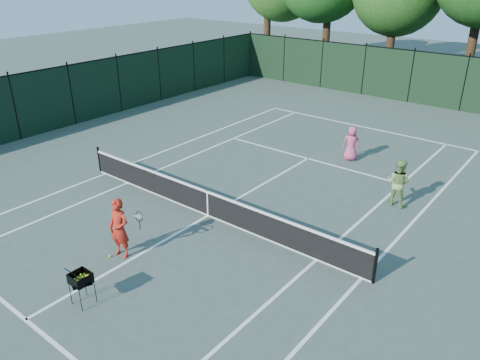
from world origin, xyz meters
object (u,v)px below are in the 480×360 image
Objects in this scene: player_pink at (351,143)px; player_green at (398,183)px; coach at (119,228)px; ball_hopper at (81,279)px; loose_ball_midcourt at (110,256)px.

player_pink is 0.89× the size of player_green.
coach is 2.13m from ball_hopper.
loose_ball_midcourt is at bearing 147.46° from ball_hopper.
coach reaches higher than player_green.
player_pink is 21.77× the size of loose_ball_midcourt.
loose_ball_midcourt is at bearing 54.82° from player_pink.
player_green is 1.90× the size of ball_hopper.
player_green reaches higher than player_pink.
coach is 26.18× the size of loose_ball_midcourt.
coach reaches higher than player_pink.
player_green is at bearing 58.02° from loose_ball_midcourt.
loose_ball_midcourt is at bearing -136.27° from coach.
player_pink reaches higher than loose_ball_midcourt.
ball_hopper is at bearing -74.23° from coach.
ball_hopper is 2.11m from loose_ball_midcourt.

